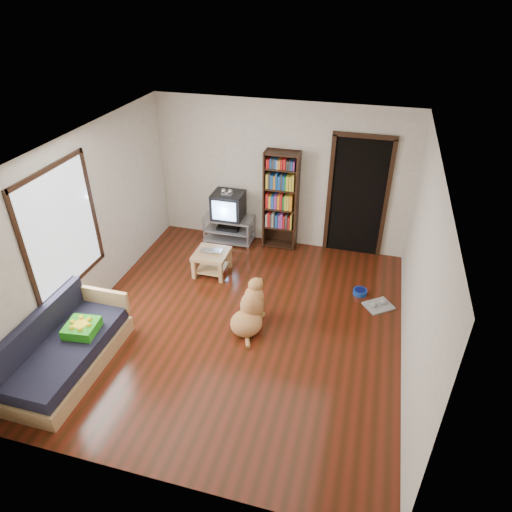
% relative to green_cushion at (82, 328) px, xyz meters
% --- Properties ---
extents(ground, '(5.00, 5.00, 0.00)m').
position_rel_green_cushion_xyz_m(ground, '(1.75, 1.15, -0.48)').
color(ground, '#511A0D').
rests_on(ground, ground).
extents(ceiling, '(5.00, 5.00, 0.00)m').
position_rel_green_cushion_xyz_m(ceiling, '(1.75, 1.15, 2.12)').
color(ceiling, white).
rests_on(ceiling, ground).
extents(wall_back, '(4.50, 0.00, 4.50)m').
position_rel_green_cushion_xyz_m(wall_back, '(1.75, 3.65, 0.82)').
color(wall_back, beige).
rests_on(wall_back, ground).
extents(wall_front, '(4.50, 0.00, 4.50)m').
position_rel_green_cushion_xyz_m(wall_front, '(1.75, -1.35, 0.82)').
color(wall_front, beige).
rests_on(wall_front, ground).
extents(wall_left, '(0.00, 5.00, 5.00)m').
position_rel_green_cushion_xyz_m(wall_left, '(-0.50, 1.15, 0.82)').
color(wall_left, beige).
rests_on(wall_left, ground).
extents(wall_right, '(0.00, 5.00, 5.00)m').
position_rel_green_cushion_xyz_m(wall_right, '(4.00, 1.15, 0.82)').
color(wall_right, beige).
rests_on(wall_right, ground).
extents(green_cushion, '(0.43, 0.43, 0.13)m').
position_rel_green_cushion_xyz_m(green_cushion, '(0.00, 0.00, 0.00)').
color(green_cushion, green).
rests_on(green_cushion, sofa).
extents(laptop, '(0.38, 0.27, 0.03)m').
position_rel_green_cushion_xyz_m(laptop, '(0.91, 2.27, -0.07)').
color(laptop, '#B8B8BC').
rests_on(laptop, coffee_table).
extents(dog_bowl, '(0.22, 0.22, 0.08)m').
position_rel_green_cushion_xyz_m(dog_bowl, '(3.36, 2.33, -0.44)').
color(dog_bowl, navy).
rests_on(dog_bowl, ground).
extents(grey_rag, '(0.51, 0.50, 0.03)m').
position_rel_green_cushion_xyz_m(grey_rag, '(3.66, 2.08, -0.47)').
color(grey_rag, gray).
rests_on(grey_rag, ground).
extents(window, '(0.03, 1.46, 1.70)m').
position_rel_green_cushion_xyz_m(window, '(-0.48, 0.65, 1.02)').
color(window, white).
rests_on(window, wall_left).
extents(doorway, '(1.03, 0.05, 2.19)m').
position_rel_green_cushion_xyz_m(doorway, '(3.10, 3.63, 0.63)').
color(doorway, black).
rests_on(doorway, wall_back).
extents(tv_stand, '(0.90, 0.45, 0.50)m').
position_rel_green_cushion_xyz_m(tv_stand, '(0.85, 3.40, -0.22)').
color(tv_stand, '#99999E').
rests_on(tv_stand, ground).
extents(crt_tv, '(0.55, 0.52, 0.58)m').
position_rel_green_cushion_xyz_m(crt_tv, '(0.85, 3.42, 0.26)').
color(crt_tv, black).
rests_on(crt_tv, tv_stand).
extents(bookshelf, '(0.60, 0.30, 1.80)m').
position_rel_green_cushion_xyz_m(bookshelf, '(1.80, 3.49, 0.52)').
color(bookshelf, black).
rests_on(bookshelf, ground).
extents(sofa, '(0.80, 1.80, 0.80)m').
position_rel_green_cushion_xyz_m(sofa, '(-0.12, -0.24, -0.22)').
color(sofa, tan).
rests_on(sofa, ground).
extents(coffee_table, '(0.55, 0.55, 0.40)m').
position_rel_green_cushion_xyz_m(coffee_table, '(0.91, 2.30, -0.20)').
color(coffee_table, tan).
rests_on(coffee_table, ground).
extents(dog, '(0.52, 0.88, 0.72)m').
position_rel_green_cushion_xyz_m(dog, '(1.90, 1.16, -0.22)').
color(dog, '#CB864E').
rests_on(dog, ground).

